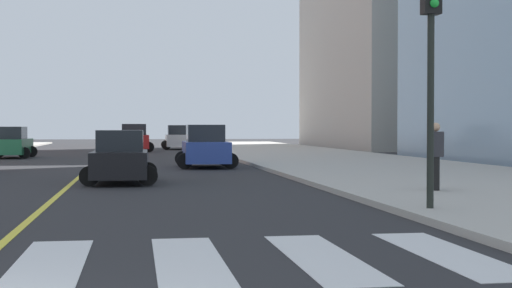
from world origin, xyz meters
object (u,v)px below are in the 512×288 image
car_black_fourth (120,158)px  traffic_light_near_corner (431,37)px  car_blue_fifth (205,147)px  car_red_nearest (134,139)px  pedestrian_waiting_east (435,153)px  car_white_third (178,138)px  car_green_sixth (11,143)px

car_black_fourth → traffic_light_near_corner: size_ratio=0.78×
car_blue_fifth → car_red_nearest: bearing=-80.8°
traffic_light_near_corner → pedestrian_waiting_east: (1.80, 4.12, -2.46)m
car_white_third → car_black_fourth: size_ratio=1.16×
car_black_fourth → car_blue_fifth: car_blue_fifth is taller
car_black_fourth → car_blue_fifth: (3.53, 9.03, 0.10)m
car_blue_fifth → pedestrian_waiting_east: (4.60, -14.89, 0.23)m
car_red_nearest → car_white_third: 6.49m
car_blue_fifth → car_white_third: bearing=-89.5°
car_green_sixth → traffic_light_near_corner: size_ratio=0.84×
car_blue_fifth → pedestrian_waiting_east: size_ratio=2.44×
car_white_third → car_blue_fifth: (-0.34, -28.15, -0.03)m
car_red_nearest → car_black_fourth: (-0.32, -31.74, -0.16)m
car_red_nearest → car_blue_fifth: size_ratio=1.08×
pedestrian_waiting_east → car_black_fourth: bearing=-109.4°
car_red_nearest → car_white_third: bearing=-124.5°
car_red_nearest → car_black_fourth: bearing=88.1°
car_black_fourth → pedestrian_waiting_east: bearing=145.3°
car_white_third → traffic_light_near_corner: (2.45, -47.16, 2.65)m
car_red_nearest → traffic_light_near_corner: traffic_light_near_corner is taller
car_black_fourth → car_red_nearest: bearing=-89.5°
traffic_light_near_corner → pedestrian_waiting_east: bearing=-113.6°
car_white_third → car_blue_fifth: size_ratio=1.03×
car_white_third → car_green_sixth: bearing=57.4°
car_green_sixth → car_red_nearest: bearing=58.2°
car_green_sixth → pedestrian_waiting_east: bearing=-59.8°
car_green_sixth → traffic_light_near_corner: (12.99, -31.07, 2.72)m
pedestrian_waiting_east → car_white_third: bearing=-157.9°
car_black_fourth → traffic_light_near_corner: bearing=123.4°
car_green_sixth → pedestrian_waiting_east: pedestrian_waiting_east is taller
car_white_third → car_red_nearest: bearing=57.5°
car_red_nearest → car_green_sixth: 12.75m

